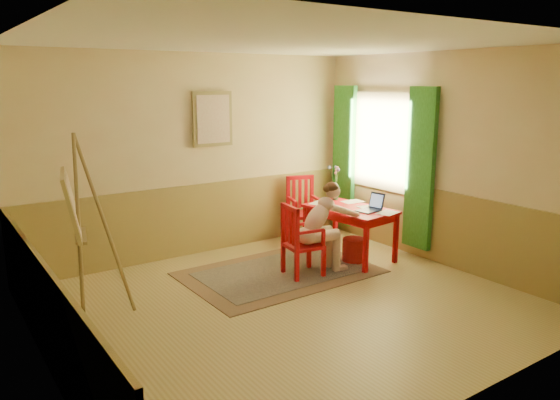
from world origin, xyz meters
TOP-DOWN VIEW (x-y plane):
  - room at (0.00, 0.00)m, footprint 5.04×4.54m
  - wainscot at (0.00, 0.80)m, footprint 5.00×4.50m
  - window at (2.42, 1.10)m, footprint 0.12×2.01m
  - wall_portrait at (0.25, 2.20)m, footprint 0.60×0.05m
  - rug at (0.47, 0.87)m, footprint 2.42×1.63m
  - table at (1.61, 0.83)m, footprint 0.86×1.28m
  - chair_left at (0.61, 0.63)m, footprint 0.48×0.46m
  - chair_back at (1.58, 1.86)m, footprint 0.56×0.57m
  - figure at (0.92, 0.59)m, footprint 0.89×0.43m
  - laptop at (1.73, 0.54)m, footprint 0.40×0.28m
  - papers at (1.74, 0.84)m, footprint 0.79×1.26m
  - vase at (1.77, 1.33)m, footprint 0.17×0.25m
  - wastebasket at (1.55, 0.66)m, footprint 0.34×0.34m
  - easel at (-1.96, 0.93)m, footprint 0.72×0.86m

SIDE VIEW (x-z plane):
  - rug at x=0.47m, z-range 0.00..0.02m
  - wastebasket at x=1.55m, z-range 0.00..0.33m
  - chair_left at x=0.61m, z-range 0.00..0.93m
  - chair_back at x=1.58m, z-range 0.00..0.99m
  - wainscot at x=0.00m, z-range 0.00..1.00m
  - table at x=1.61m, z-range 0.27..0.99m
  - figure at x=0.92m, z-range 0.06..1.24m
  - papers at x=1.74m, z-range 0.72..0.73m
  - laptop at x=1.73m, z-range 0.65..0.88m
  - vase at x=1.77m, z-range 0.70..1.21m
  - easel at x=-1.96m, z-range 0.18..2.11m
  - window at x=2.42m, z-range 0.25..2.45m
  - room at x=0.00m, z-range -0.02..2.82m
  - wall_portrait at x=0.25m, z-range 1.52..2.28m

